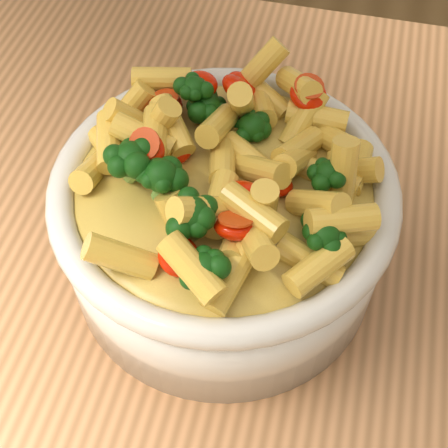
# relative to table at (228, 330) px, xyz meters

# --- Properties ---
(table) EXTENTS (1.20, 0.80, 0.90)m
(table) POSITION_rel_table_xyz_m (0.00, 0.00, 0.00)
(table) COLOR #B57B4D
(table) RESTS_ON ground
(serving_bowl) EXTENTS (0.26, 0.26, 0.11)m
(serving_bowl) POSITION_rel_table_xyz_m (-0.01, 0.01, 0.16)
(serving_bowl) COLOR silver
(serving_bowl) RESTS_ON table
(pasta_salad) EXTENTS (0.21, 0.21, 0.05)m
(pasta_salad) POSITION_rel_table_xyz_m (-0.01, 0.01, 0.23)
(pasta_salad) COLOR #E6C448
(pasta_salad) RESTS_ON serving_bowl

